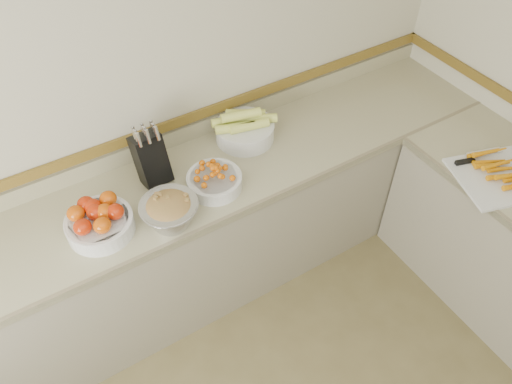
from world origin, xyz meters
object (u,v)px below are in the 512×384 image
knife_block (151,158)px  corn_bowl (245,128)px  rhubarb_bowl (170,212)px  tomato_bowl (99,221)px  cutting_board (504,174)px  cherry_tomato_bowl (214,180)px

knife_block → corn_bowl: bearing=3.1°
knife_block → corn_bowl: size_ratio=0.97×
knife_block → rhubarb_bowl: bearing=-99.4°
tomato_bowl → knife_block: bearing=28.5°
knife_block → tomato_bowl: bearing=-151.5°
rhubarb_bowl → cutting_board: bearing=-21.1°
rhubarb_bowl → knife_block: bearing=80.6°
corn_bowl → rhubarb_bowl: size_ratio=1.30×
knife_block → tomato_bowl: 0.42m
knife_block → corn_bowl: knife_block is taller
knife_block → cherry_tomato_bowl: bearing=-42.6°
tomato_bowl → corn_bowl: corn_bowl is taller
knife_block → tomato_bowl: (-0.36, -0.20, -0.07)m
cherry_tomato_bowl → corn_bowl: 0.42m
corn_bowl → tomato_bowl: bearing=-166.4°
cherry_tomato_bowl → cutting_board: (1.35, -0.74, -0.03)m
corn_bowl → rhubarb_bowl: (-0.63, -0.36, 0.01)m
knife_block → rhubarb_bowl: knife_block is taller
tomato_bowl → rhubarb_bowl: size_ratio=1.13×
cherry_tomato_bowl → tomato_bowl: bearing=177.5°
cutting_board → tomato_bowl: bearing=158.5°
tomato_bowl → cutting_board: tomato_bowl is taller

